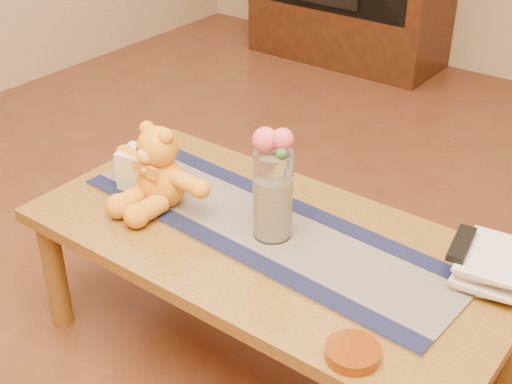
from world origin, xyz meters
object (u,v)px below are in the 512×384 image
Objects in this scene: glass_vase at (273,195)px; book_bottom at (458,265)px; teddy_bear at (161,166)px; tv_remote at (462,244)px; pillar_candle at (139,168)px; amber_dish at (353,353)px; bronze_ball at (266,204)px.

glass_vase reaches higher than book_bottom.
teddy_bear is 0.88m from tv_remote.
tv_remote is at bearing 11.51° from pillar_candle.
amber_dish is (0.92, -0.25, -0.06)m from pillar_candle.
bronze_ball is (0.41, 0.11, -0.03)m from pillar_candle.
pillar_candle reaches higher than tv_remote.
bronze_ball is at bearing 28.44° from teddy_bear.
amber_dish is (0.42, -0.28, -0.12)m from glass_vase.
pillar_candle is at bearing 164.95° from amber_dish.
tv_remote is at bearing 19.20° from glass_vase.
amber_dish is at bearing -109.93° from book_bottom.
tv_remote is 0.46m from amber_dish.
teddy_bear reaches higher than pillar_candle.
teddy_bear is 1.37× the size of glass_vase.
teddy_bear is at bearing 164.37° from amber_dish.
book_bottom is at bearing 90.00° from tv_remote.
teddy_bear is 2.88× the size of pillar_candle.
tv_remote is at bearing 18.01° from teddy_bear.
glass_vase reaches higher than amber_dish.
teddy_bear is at bearing -171.40° from glass_vase.
amber_dish is at bearing -107.31° from tv_remote.
pillar_candle is 0.77× the size of tv_remote.
teddy_bear reaches higher than tv_remote.
teddy_bear is 0.33m from bronze_ball.
teddy_bear reaches higher than amber_dish.
amber_dish is at bearing -15.05° from pillar_candle.
tv_remote is (0.98, 0.20, 0.02)m from pillar_candle.
pillar_candle is at bearing -164.98° from bronze_ball.
teddy_bear is 1.60× the size of book_bottom.
pillar_candle is 1.00m from tv_remote.
tv_remote is (0.56, 0.09, 0.05)m from bronze_ball.
teddy_bear is 2.81× the size of amber_dish.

